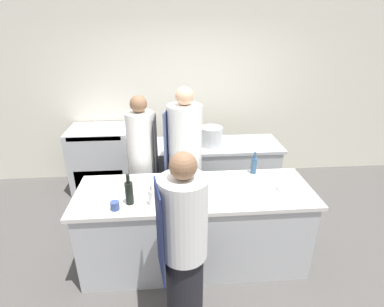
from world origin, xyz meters
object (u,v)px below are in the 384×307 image
Objects in this scene: bottle_vinegar at (152,197)px; oven_range at (102,158)px; chef_at_prep_near at (184,247)px; bottle_wine at (175,175)px; bottle_olive_oil at (254,165)px; bowl_prep_small at (287,188)px; chef_at_pass_far at (185,162)px; bottle_cooking_oil at (129,192)px; cup at (115,206)px; bowl_mixing_large at (188,192)px; chef_at_stove at (143,165)px; stockpot at (211,136)px.

oven_range is at bearing 114.22° from bottle_vinegar.
chef_at_prep_near reaches higher than bottle_wine.
bottle_olive_oil is at bearing -35.59° from oven_range.
bottle_vinegar is at bearing -174.08° from bowl_prep_small.
bottle_cooking_oil is at bearing 159.95° from chef_at_pass_far.
bottle_cooking_oil reaches higher than bottle_wine.
bottle_olive_oil is 3.14× the size of cup.
bottle_cooking_oil reaches higher than bowl_mixing_large.
chef_at_stove is 21.04× the size of cup.
cup is (-1.43, -0.60, -0.06)m from bottle_olive_oil.
oven_range is at bearing 109.34° from bottle_cooking_oil.
bottle_wine reaches higher than oven_range.
chef_at_prep_near reaches higher than stockpot.
chef_at_prep_near is 0.90× the size of chef_at_pass_far.
chef_at_stove is 0.93m from bottle_vinegar.
chef_at_stove reaches higher than cup.
stockpot is (0.89, 0.48, 0.16)m from chef_at_stove.
bottle_wine is at bearing -6.49° from chef_at_prep_near.
bottle_wine is 1.14m from bowl_prep_small.
bottle_vinegar reaches higher than oven_range.
chef_at_stove is at bearing 99.23° from bottle_vinegar.
oven_range is 1.69m from chef_at_pass_far.
cup is at bearing -126.37° from stockpot.
bottle_cooking_oil reaches higher than bowl_prep_small.
oven_range is 5.21× the size of bottle_wine.
bowl_prep_small is at bearing 5.92° from bottle_vinegar.
bottle_olive_oil is at bearing -99.97° from chef_at_pass_far.
cup is at bearing -157.30° from bottle_olive_oil.
stockpot reaches higher than cup.
bottle_wine is (-0.87, -0.11, -0.03)m from bottle_olive_oil.
cup is (-0.18, -0.97, 0.07)m from chef_at_stove.
bottle_wine is (1.11, -1.53, 0.47)m from oven_range.
chef_at_pass_far reaches higher than bottle_vinegar.
chef_at_prep_near is 0.74m from bottle_cooking_oil.
stockpot reaches higher than bowl_prep_small.
bottle_vinegar is 1.58m from stockpot.
bottle_cooking_oil reaches higher than oven_range.
cup is 0.27× the size of stockpot.
bottle_cooking_oil is at bearing -137.56° from bottle_wine.
oven_range is 1.33m from chef_at_stove.
chef_at_prep_near is 1.25m from bowl_prep_small.
bottle_wine is (0.23, 0.43, -0.01)m from bottle_vinegar.
bottle_cooking_oil is 1.48× the size of bowl_mixing_large.
bowl_mixing_large is at bearing 33.85° from chef_at_stove.
chef_at_stove is 1.67m from bowl_prep_small.
chef_at_prep_near reaches higher than bottle_cooking_oil.
bottle_olive_oil is 1.24× the size of bowl_mixing_large.
cup is (-0.66, -0.18, 0.00)m from bowl_mixing_large.
oven_range reaches higher than cup.
oven_range is at bearing 140.59° from bowl_prep_small.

